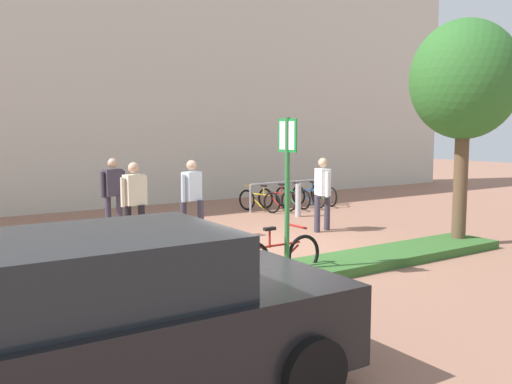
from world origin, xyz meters
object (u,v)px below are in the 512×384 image
object	(u,v)px
person_shirt_blue	(323,189)
car_black_suv	(103,326)
person_suited_navy	(113,190)
bike_rack_cluster	(293,197)
person_casual_tan	(192,194)
parking_sign_post	(287,175)
tree_sidewalk	(465,81)
bollard_steel	(298,200)
person_shirt_white	(134,198)
bike_at_sign	(279,257)

from	to	relation	value
person_shirt_blue	car_black_suv	distance (m)	8.93
person_suited_navy	car_black_suv	distance (m)	8.54
car_black_suv	bike_rack_cluster	bearing A→B (deg)	45.04
person_casual_tan	person_suited_navy	bearing A→B (deg)	124.32
bike_rack_cluster	car_black_suv	bearing A→B (deg)	-134.96
parking_sign_post	person_casual_tan	distance (m)	3.87
person_casual_tan	bike_rack_cluster	bearing A→B (deg)	28.31
tree_sidewalk	bike_rack_cluster	world-z (taller)	tree_sidewalk
bike_rack_cluster	person_suited_navy	bearing A→B (deg)	-171.64
tree_sidewalk	person_casual_tan	xyz separation A→B (m)	(-4.22, 3.68, -2.35)
tree_sidewalk	bollard_steel	distance (m)	5.64
person_casual_tan	parking_sign_post	bearing A→B (deg)	-94.28
person_shirt_white	car_black_suv	distance (m)	6.90
parking_sign_post	car_black_suv	bearing A→B (deg)	-146.67
bike_at_sign	person_casual_tan	distance (m)	3.78
person_casual_tan	car_black_suv	world-z (taller)	person_casual_tan
bike_at_sign	bike_rack_cluster	distance (m)	8.08
bike_at_sign	person_shirt_white	distance (m)	3.86
person_shirt_white	person_shirt_blue	size ratio (longest dim) A/B	1.00
bike_at_sign	person_casual_tan	size ratio (longest dim) A/B	0.98
tree_sidewalk	bollard_steel	xyz separation A→B (m)	(-0.39, 4.83, -2.88)
parking_sign_post	bike_rack_cluster	size ratio (longest dim) A/B	0.80
bike_at_sign	bollard_steel	world-z (taller)	bollard_steel
bollard_steel	person_shirt_blue	xyz separation A→B (m)	(-0.88, -2.03, 0.53)
person_shirt_blue	bike_at_sign	bearing A→B (deg)	-139.66
car_black_suv	bollard_steel	bearing A→B (deg)	43.17
person_shirt_blue	person_suited_navy	bearing A→B (deg)	147.95
person_casual_tan	person_suited_navy	distance (m)	2.04
bike_rack_cluster	car_black_suv	size ratio (longest dim) A/B	0.74
person_suited_navy	person_casual_tan	bearing A→B (deg)	-55.68
bike_at_sign	person_shirt_white	bearing A→B (deg)	104.46
person_shirt_white	car_black_suv	bearing A→B (deg)	-113.97
person_shirt_blue	car_black_suv	bearing A→B (deg)	-142.46
bollard_steel	car_black_suv	bearing A→B (deg)	-136.83
bollard_steel	person_shirt_white	world-z (taller)	person_shirt_white
bike_at_sign	person_shirt_blue	xyz separation A→B (m)	(3.32, 2.82, 0.63)
person_suited_navy	bike_at_sign	bearing A→B (deg)	-81.79
person_shirt_white	bollard_steel	bearing A→B (deg)	12.75
parking_sign_post	bollard_steel	world-z (taller)	parking_sign_post
tree_sidewalk	person_shirt_white	world-z (taller)	tree_sidewalk
parking_sign_post	bike_rack_cluster	xyz separation A→B (m)	(5.02, 6.35, -1.33)
person_shirt_white	person_suited_navy	size ratio (longest dim) A/B	1.00
bike_rack_cluster	parking_sign_post	bearing A→B (deg)	-128.34
person_shirt_white	person_shirt_blue	distance (m)	4.36
parking_sign_post	person_shirt_white	bearing A→B (deg)	105.38
tree_sidewalk	car_black_suv	distance (m)	9.12
parking_sign_post	bike_at_sign	bearing A→B (deg)	134.73
bollard_steel	person_suited_navy	world-z (taller)	person_suited_navy
bike_rack_cluster	person_shirt_white	world-z (taller)	person_shirt_white
bike_at_sign	person_suited_navy	world-z (taller)	person_suited_navy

